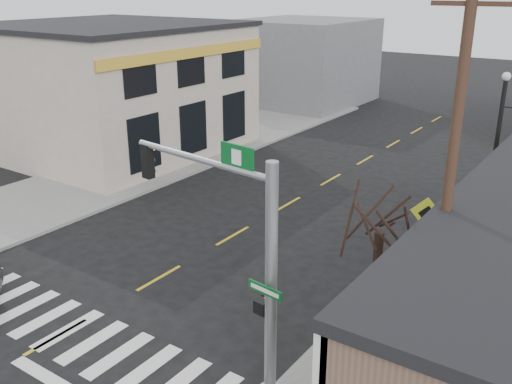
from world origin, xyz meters
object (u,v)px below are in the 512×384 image
Objects in this scene: fire_hydrant at (343,318)px; bare_tree at (382,207)px; guide_sign at (457,241)px; lamp_post at (498,143)px; utility_pole_near at (449,186)px; traffic_signal_pole at (244,254)px.

bare_tree reaches higher than fire_hydrant.
bare_tree reaches higher than guide_sign.
fire_hydrant is 9.71m from lamp_post.
lamp_post is at bearing 88.10° from bare_tree.
bare_tree is at bearing -105.93° from lamp_post.
guide_sign is 5.91m from lamp_post.
fire_hydrant is 0.07× the size of utility_pole_near.
fire_hydrant is 4.95m from utility_pole_near.
traffic_signal_pole is 3.31m from bare_tree.
lamp_post is 10.02m from bare_tree.
traffic_signal_pole is 9.24× the size of fire_hydrant.
bare_tree is at bearing -37.77° from fire_hydrant.
bare_tree is (1.20, -0.93, 3.83)m from fire_hydrant.
guide_sign is 0.48× the size of lamp_post.
utility_pole_near is (0.86, -9.16, 1.19)m from lamp_post.
lamp_post is at bearing 86.75° from traffic_signal_pole.
bare_tree is at bearing -108.56° from guide_sign.
fire_hydrant is at bearing 84.42° from traffic_signal_pole.
bare_tree is at bearing 59.20° from traffic_signal_pole.
guide_sign is 0.54× the size of bare_tree.
utility_pole_near is (3.19, 3.38, 1.20)m from traffic_signal_pole.
lamp_post is (1.53, 9.06, 3.13)m from fire_hydrant.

